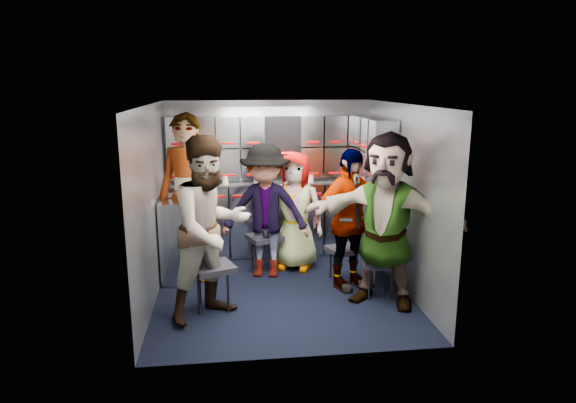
{
  "coord_description": "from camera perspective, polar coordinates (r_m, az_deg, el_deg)",
  "views": [
    {
      "loc": [
        -0.6,
        -5.5,
        2.32
      ],
      "look_at": [
        0.12,
        0.35,
        0.96
      ],
      "focal_mm": 32.0,
      "sensor_mm": 36.0,
      "label": 1
    }
  ],
  "objects": [
    {
      "name": "cup_left",
      "position": [
        6.84,
        -6.98,
        2.48
      ],
      "size": [
        0.08,
        0.08,
        0.11
      ],
      "primitive_type": "cylinder",
      "color": "tan",
      "rests_on": "counter"
    },
    {
      "name": "locker_bank_right",
      "position": [
        6.52,
        9.58,
        5.5
      ],
      "size": [
        0.28,
        1.0,
        0.82
      ],
      "primitive_type": "cube",
      "color": "#9A9FAA",
      "rests_on": "wall_right"
    },
    {
      "name": "wall_back",
      "position": [
        7.14,
        -2.08,
        2.73
      ],
      "size": [
        2.8,
        0.04,
        2.1
      ],
      "primitive_type": "cube",
      "color": "gray",
      "rests_on": "ground"
    },
    {
      "name": "cart_bank_left",
      "position": [
        6.35,
        -12.07,
        -4.0
      ],
      "size": [
        0.38,
        0.76,
        0.99
      ],
      "primitive_type": "cube",
      "color": "#9A9FAA",
      "rests_on": "ground"
    },
    {
      "name": "coffee_niche",
      "position": [
        7.0,
        -0.57,
        6.02
      ],
      "size": [
        0.46,
        0.16,
        0.84
      ],
      "primitive_type": null,
      "color": "black",
      "rests_on": "wall_back"
    },
    {
      "name": "cart_bank_back",
      "position": [
        7.05,
        -1.9,
        -2.01
      ],
      "size": [
        2.68,
        0.38,
        0.99
      ],
      "primitive_type": "cube",
      "color": "#9A9FAA",
      "rests_on": "ground"
    },
    {
      "name": "jump_seat_near_left",
      "position": [
        5.44,
        -8.33,
        -7.53
      ],
      "size": [
        0.51,
        0.5,
        0.48
      ],
      "rotation": [
        0.0,
        0.0,
        0.35
      ],
      "color": "black",
      "rests_on": "ground"
    },
    {
      "name": "attendant_arc_a",
      "position": [
        5.11,
        -8.55,
        -3.02
      ],
      "size": [
        1.14,
        1.09,
        1.85
      ],
      "primitive_type": "imported",
      "rotation": [
        0.0,
        0.0,
        0.61
      ],
      "color": "black",
      "rests_on": "ground"
    },
    {
      "name": "bottle_mid",
      "position": [
        6.86,
        -2.2,
        3.25
      ],
      "size": [
        0.07,
        0.07,
        0.26
      ],
      "primitive_type": "cylinder",
      "color": "white",
      "rests_on": "counter"
    },
    {
      "name": "cup_right",
      "position": [
        6.93,
        2.54,
        2.68
      ],
      "size": [
        0.07,
        0.07,
        0.1
      ],
      "primitive_type": "cylinder",
      "color": "tan",
      "rests_on": "counter"
    },
    {
      "name": "bottle_left",
      "position": [
        6.85,
        -3.58,
        3.07
      ],
      "size": [
        0.06,
        0.06,
        0.22
      ],
      "primitive_type": "cylinder",
      "color": "white",
      "rests_on": "counter"
    },
    {
      "name": "jump_seat_mid_left",
      "position": [
        6.47,
        -2.62,
        -4.22
      ],
      "size": [
        0.49,
        0.48,
        0.46
      ],
      "rotation": [
        0.0,
        0.0,
        0.36
      ],
      "color": "black",
      "rests_on": "ground"
    },
    {
      "name": "attendant_arc_d",
      "position": [
        5.86,
        6.71,
        -2.01
      ],
      "size": [
        1.03,
        0.76,
        1.62
      ],
      "primitive_type": "imported",
      "rotation": [
        0.0,
        0.0,
        0.43
      ],
      "color": "black",
      "rests_on": "ground"
    },
    {
      "name": "jump_seat_mid_right",
      "position": [
        6.16,
        6.21,
        -5.51
      ],
      "size": [
        0.45,
        0.44,
        0.42
      ],
      "rotation": [
        0.0,
        0.0,
        0.33
      ],
      "color": "black",
      "rests_on": "ground"
    },
    {
      "name": "wall_left",
      "position": [
        5.7,
        -14.91,
        -0.34
      ],
      "size": [
        0.04,
        3.0,
        2.1
      ],
      "primitive_type": "cube",
      "color": "gray",
      "rests_on": "ground"
    },
    {
      "name": "floor",
      "position": [
        6.0,
        -0.74,
        -9.78
      ],
      "size": [
        3.0,
        3.0,
        0.0
      ],
      "primitive_type": "plane",
      "color": "black",
      "rests_on": "ground"
    },
    {
      "name": "red_latch_strip",
      "position": [
        6.77,
        -1.77,
        0.7
      ],
      "size": [
        2.6,
        0.02,
        0.03
      ],
      "primitive_type": "cube",
      "color": "#9A0304",
      "rests_on": "cart_bank_back"
    },
    {
      "name": "jump_seat_center",
      "position": [
        6.74,
        0.61,
        -3.7
      ],
      "size": [
        0.45,
        0.44,
        0.43
      ],
      "rotation": [
        0.0,
        0.0,
        0.28
      ],
      "color": "black",
      "rests_on": "ground"
    },
    {
      "name": "jump_seat_near_right",
      "position": [
        5.8,
        10.01,
        -6.95
      ],
      "size": [
        0.41,
        0.4,
        0.41
      ],
      "rotation": [
        0.0,
        0.0,
        -0.23
      ],
      "color": "black",
      "rests_on": "ground"
    },
    {
      "name": "wall_right",
      "position": [
        5.98,
        12.68,
        0.41
      ],
      "size": [
        0.04,
        3.0,
        2.1
      ],
      "primitive_type": "cube",
      "color": "gray",
      "rests_on": "ground"
    },
    {
      "name": "attendant_arc_c",
      "position": [
        6.47,
        0.82,
        -1.07
      ],
      "size": [
        0.85,
        0.71,
        1.49
      ],
      "primitive_type": "imported",
      "rotation": [
        0.0,
        0.0,
        -0.38
      ],
      "color": "black",
      "rests_on": "ground"
    },
    {
      "name": "right_cabinet",
      "position": [
        6.62,
        9.5,
        -3.14
      ],
      "size": [
        0.28,
        1.2,
        1.0
      ],
      "primitive_type": "cube",
      "color": "#9A9FAA",
      "rests_on": "ground"
    },
    {
      "name": "bottle_right",
      "position": [
        7.05,
        7.3,
        3.29
      ],
      "size": [
        0.07,
        0.07,
        0.23
      ],
      "primitive_type": "cylinder",
      "color": "white",
      "rests_on": "counter"
    },
    {
      "name": "locker_bank_back",
      "position": [
        6.92,
        -2.0,
        6.1
      ],
      "size": [
        2.68,
        0.28,
        0.82
      ],
      "primitive_type": "cube",
      "color": "#9A9FAA",
      "rests_on": "wall_back"
    },
    {
      "name": "attendant_arc_b",
      "position": [
        6.19,
        -2.52,
        -1.1
      ],
      "size": [
        1.16,
        0.81,
        1.63
      ],
      "primitive_type": "imported",
      "rotation": [
        0.0,
        0.0,
        -0.21
      ],
      "color": "black",
      "rests_on": "ground"
    },
    {
      "name": "attendant_arc_e",
      "position": [
        5.47,
        10.78,
        -2.02
      ],
      "size": [
        1.74,
        1.39,
        1.85
      ],
      "primitive_type": "imported",
      "rotation": [
        0.0,
        0.0,
        -0.57
      ],
      "color": "black",
      "rests_on": "ground"
    },
    {
      "name": "ceiling",
      "position": [
        5.53,
        -0.8,
        10.71
      ],
      "size": [
        2.8,
        3.0,
        0.02
      ],
      "primitive_type": "cube",
      "color": "silver",
      "rests_on": "wall_back"
    },
    {
      "name": "attendant_standing",
      "position": [
        6.17,
        -11.03,
        0.4
      ],
      "size": [
        0.85,
        0.69,
        2.0
      ],
      "primitive_type": "imported",
      "rotation": [
        0.0,
        0.0,
        -0.33
      ],
      "color": "black",
      "rests_on": "ground"
    },
    {
      "name": "counter",
      "position": [
        6.94,
        -1.93,
        2.14
      ],
      "size": [
        2.68,
        0.42,
        0.03
      ],
      "primitive_type": "cube",
      "color": "silver",
      "rests_on": "cart_bank_back"
    }
  ]
}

